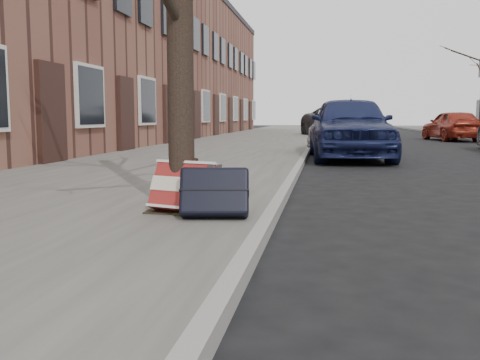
% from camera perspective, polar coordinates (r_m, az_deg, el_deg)
% --- Properties ---
extents(ground, '(120.00, 120.00, 0.00)m').
position_cam_1_polar(ground, '(4.16, 19.15, -7.96)').
color(ground, black).
rests_on(ground, ground).
extents(near_sidewalk, '(5.00, 70.00, 0.12)m').
position_cam_1_polar(near_sidewalk, '(19.22, 0.32, 3.89)').
color(near_sidewalk, slate).
rests_on(near_sidewalk, ground).
extents(house_near, '(6.80, 40.00, 7.00)m').
position_cam_1_polar(house_near, '(21.99, -15.03, 13.00)').
color(house_near, brown).
rests_on(house_near, ground).
extents(dirt_patch, '(0.85, 0.85, 0.02)m').
position_cam_1_polar(dirt_patch, '(5.39, -4.58, -2.89)').
color(dirt_patch, black).
rests_on(dirt_patch, near_sidewalk).
extents(suitcase_red, '(0.72, 0.54, 0.50)m').
position_cam_1_polar(suitcase_red, '(5.03, -5.83, -0.83)').
color(suitcase_red, maroon).
rests_on(suitcase_red, near_sidewalk).
extents(suitcase_navy, '(0.66, 0.45, 0.48)m').
position_cam_1_polar(suitcase_navy, '(4.79, -2.73, -1.28)').
color(suitcase_navy, black).
rests_on(suitcase_navy, near_sidewalk).
extents(car_near_front, '(2.13, 4.70, 1.56)m').
position_cam_1_polar(car_near_front, '(13.30, 11.59, 5.57)').
color(car_near_front, '#181F49').
rests_on(car_near_front, ground).
extents(car_near_mid, '(2.47, 4.04, 1.26)m').
position_cam_1_polar(car_near_mid, '(16.50, 11.68, 5.25)').
color(car_near_mid, '#9EA1A5').
rests_on(car_near_mid, ground).
extents(car_near_back, '(4.25, 6.19, 1.57)m').
position_cam_1_polar(car_near_back, '(26.18, 10.66, 6.13)').
color(car_near_back, '#38393E').
rests_on(car_near_back, ground).
extents(car_far_back, '(2.15, 4.06, 1.31)m').
position_cam_1_polar(car_far_back, '(24.78, 21.68, 5.44)').
color(car_far_back, maroon).
rests_on(car_far_back, ground).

